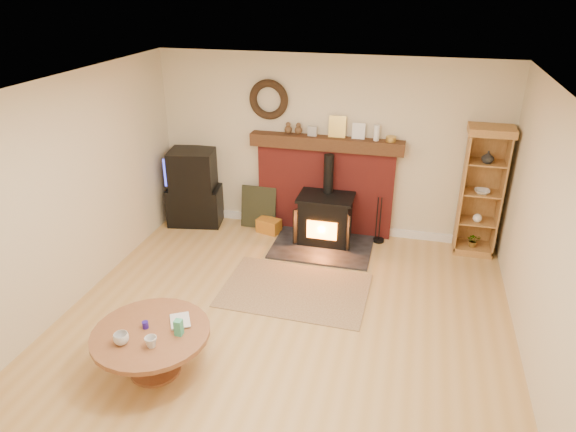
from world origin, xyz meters
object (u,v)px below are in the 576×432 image
(tv_unit, at_px, (194,189))
(curio_cabinet, at_px, (481,191))
(coffee_table, at_px, (151,339))
(wood_stove, at_px, (325,221))

(tv_unit, distance_m, curio_cabinet, 4.18)
(tv_unit, xyz_separation_m, coffee_table, (0.98, -3.27, -0.18))
(coffee_table, bearing_deg, tv_unit, 106.72)
(tv_unit, relative_size, curio_cabinet, 0.65)
(wood_stove, height_order, curio_cabinet, curio_cabinet)
(wood_stove, distance_m, tv_unit, 2.11)
(curio_cabinet, distance_m, coffee_table, 4.65)
(wood_stove, xyz_separation_m, tv_unit, (-2.09, 0.20, 0.21))
(tv_unit, height_order, curio_cabinet, curio_cabinet)
(tv_unit, bearing_deg, coffee_table, -73.28)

